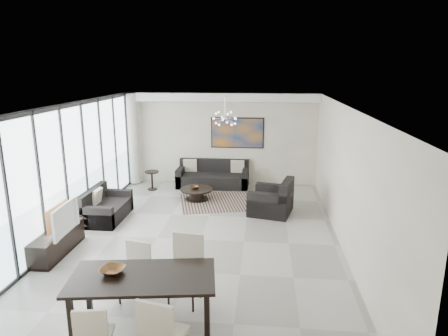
# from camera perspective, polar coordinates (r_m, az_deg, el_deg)

# --- Properties ---
(room_shell) EXTENTS (6.00, 9.00, 2.90)m
(room_shell) POSITION_cam_1_polar(r_m,az_deg,el_deg) (8.32, -0.42, -1.20)
(room_shell) COLOR #A8A39B
(room_shell) RESTS_ON ground
(window_wall) EXTENTS (0.37, 8.95, 2.90)m
(window_wall) POSITION_cam_1_polar(r_m,az_deg,el_deg) (9.27, -21.27, -0.47)
(window_wall) COLOR silver
(window_wall) RESTS_ON floor
(soffit) EXTENTS (5.98, 0.40, 0.26)m
(soffit) POSITION_cam_1_polar(r_m,az_deg,el_deg) (12.38, -0.43, 10.07)
(soffit) COLOR white
(soffit) RESTS_ON room_shell
(painting) EXTENTS (1.68, 0.04, 0.98)m
(painting) POSITION_cam_1_polar(r_m,az_deg,el_deg) (12.64, 1.92, 5.03)
(painting) COLOR #B86619
(painting) RESTS_ON room_shell
(chandelier) EXTENTS (0.66, 0.66, 0.71)m
(chandelier) POSITION_cam_1_polar(r_m,az_deg,el_deg) (10.61, 0.15, 7.10)
(chandelier) COLOR silver
(chandelier) RESTS_ON room_shell
(rug) EXTENTS (2.67, 2.29, 0.01)m
(rug) POSITION_cam_1_polar(r_m,az_deg,el_deg) (11.25, -0.22, -4.77)
(rug) COLOR black
(rug) RESTS_ON floor
(coffee_table) EXTENTS (0.93, 0.93, 0.33)m
(coffee_table) POSITION_cam_1_polar(r_m,az_deg,el_deg) (11.37, -3.94, -3.64)
(coffee_table) COLOR black
(coffee_table) RESTS_ON floor
(bowl_coffee) EXTENTS (0.25, 0.25, 0.07)m
(bowl_coffee) POSITION_cam_1_polar(r_m,az_deg,el_deg) (11.33, -4.17, -2.76)
(bowl_coffee) COLOR brown
(bowl_coffee) RESTS_ON coffee_table
(sofa_main) EXTENTS (2.23, 0.91, 0.81)m
(sofa_main) POSITION_cam_1_polar(r_m,az_deg,el_deg) (12.61, -1.57, -1.38)
(sofa_main) COLOR black
(sofa_main) RESTS_ON floor
(loveseat) EXTENTS (0.86, 1.52, 0.76)m
(loveseat) POSITION_cam_1_polar(r_m,az_deg,el_deg) (10.35, -16.65, -5.61)
(loveseat) COLOR black
(loveseat) RESTS_ON floor
(armchair) EXTENTS (1.23, 1.27, 0.89)m
(armchair) POSITION_cam_1_polar(r_m,az_deg,el_deg) (10.36, 6.94, -4.79)
(armchair) COLOR black
(armchair) RESTS_ON floor
(side_table) EXTENTS (0.42, 0.42, 0.58)m
(side_table) POSITION_cam_1_polar(r_m,az_deg,el_deg) (12.41, -10.26, -1.30)
(side_table) COLOR black
(side_table) RESTS_ON floor
(tv_console) EXTENTS (0.43, 1.54, 0.48)m
(tv_console) POSITION_cam_1_polar(r_m,az_deg,el_deg) (8.83, -22.71, -9.75)
(tv_console) COLOR black
(tv_console) RESTS_ON floor
(television) EXTENTS (0.17, 1.05, 0.60)m
(television) POSITION_cam_1_polar(r_m,az_deg,el_deg) (8.51, -22.31, -6.70)
(television) COLOR gray
(television) RESTS_ON tv_console
(dining_table) EXTENTS (2.13, 1.28, 0.84)m
(dining_table) POSITION_cam_1_polar(r_m,az_deg,el_deg) (5.91, -11.50, -15.58)
(dining_table) COLOR black
(dining_table) RESTS_ON floor
(dining_chair_sw) EXTENTS (0.47, 0.47, 0.89)m
(dining_chair_sw) POSITION_cam_1_polar(r_m,az_deg,el_deg) (5.51, -18.19, -21.54)
(dining_chair_sw) COLOR beige
(dining_chair_sw) RESTS_ON floor
(dining_chair_se) EXTENTS (0.58, 0.58, 1.05)m
(dining_chair_se) POSITION_cam_1_polar(r_m,az_deg,el_deg) (5.19, -9.15, -22.04)
(dining_chair_se) COLOR beige
(dining_chair_se) RESTS_ON floor
(dining_chair_nw) EXTENTS (0.52, 0.52, 0.94)m
(dining_chair_nw) POSITION_cam_1_polar(r_m,az_deg,el_deg) (6.76, -12.43, -13.65)
(dining_chair_nw) COLOR beige
(dining_chair_nw) RESTS_ON floor
(dining_chair_ne) EXTENTS (0.57, 0.57, 1.11)m
(dining_chair_ne) POSITION_cam_1_polar(r_m,az_deg,el_deg) (6.54, -5.40, -13.38)
(dining_chair_ne) COLOR beige
(dining_chair_ne) RESTS_ON floor
(bowl_dining) EXTENTS (0.38, 0.38, 0.08)m
(bowl_dining) POSITION_cam_1_polar(r_m,az_deg,el_deg) (6.02, -15.65, -13.90)
(bowl_dining) COLOR brown
(bowl_dining) RESTS_ON dining_table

